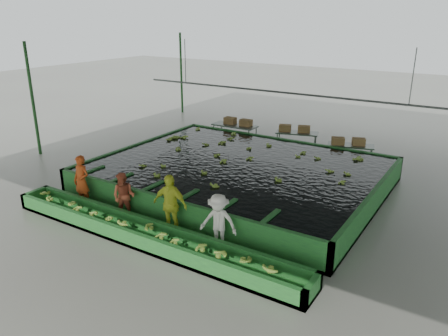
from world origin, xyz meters
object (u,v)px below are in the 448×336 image
Objects in this scene: packing_table_mid at (296,141)px; box_stack_right at (348,145)px; box_stack_mid at (294,132)px; worker_d at (218,222)px; worker_b at (124,196)px; worker_c at (170,205)px; packing_table_left at (235,135)px; worker_a at (82,181)px; flotation_tank at (238,174)px; packing_table_right at (350,154)px; sorting_trough at (146,234)px; box_stack_left at (238,125)px.

box_stack_right is at bearing -15.31° from packing_table_mid.
worker_d is at bearing -78.03° from box_stack_mid.
worker_c reaches higher than worker_b.
packing_table_left is 2.94m from box_stack_mid.
worker_a is 0.90× the size of packing_table_mid.
flotation_tank is 4.33m from worker_c.
packing_table_mid is 2.82m from packing_table_right.
worker_a is 0.91× the size of packing_table_right.
worker_a is (-3.49, 0.80, 0.62)m from sorting_trough.
worker_d reaches higher than box_stack_left.
packing_table_left reaches higher than sorting_trough.
flotation_tank is 5.55m from worker_a.
worker_c is at bearing -71.15° from box_stack_left.
box_stack_mid is 2.86m from box_stack_right.
worker_c reaches higher than sorting_trough.
worker_a is at bearing -109.19° from box_stack_mid.
sorting_trough is 5.45× the size of worker_c.
box_stack_left is (-4.74, 9.01, 0.19)m from worker_d.
sorting_trough is at bearing -105.18° from box_stack_right.
worker_c reaches higher than worker_a.
worker_b is 0.80× the size of packing_table_right.
packing_table_right is (2.74, -0.67, -0.01)m from packing_table_mid.
box_stack_mid is 1.04× the size of box_stack_right.
packing_table_right is at bearing -0.27° from box_stack_left.
flotation_tank is 6.98× the size of box_stack_mid.
sorting_trough is 10.24m from box_stack_left.
sorting_trough is at bearing -90.03° from packing_table_mid.
worker_b is 9.76m from box_stack_mid.
packing_table_left is at bearing -147.86° from box_stack_left.
sorting_trough is 1.84m from worker_b.
worker_a is 0.79× the size of packing_table_left.
worker_d is at bearing -65.98° from flotation_tank.
flotation_tank is 5.10m from sorting_trough.
packing_table_left is at bearing 106.88° from sorting_trough.
flotation_tank is 5.77× the size of worker_a.
box_stack_left reaches higher than box_stack_right.
worker_d reaches higher than packing_table_left.
box_stack_mid is (-2.05, 9.65, 0.07)m from worker_d.
worker_b is (1.91, 0.00, -0.11)m from worker_a.
box_stack_right is at bearing 53.35° from worker_a.
sorting_trough is 5.20× the size of packing_table_mid.
sorting_trough is at bearing -116.07° from worker_c.
packing_table_right is 5.60m from box_stack_left.
worker_b is at bearing -2.19° from worker_a.
sorting_trough is at bearing -73.12° from packing_table_left.
packing_table_right is (0.83, 8.98, -0.37)m from worker_d.
worker_b reaches higher than packing_table_right.
packing_table_left is at bearing -179.44° from packing_table_right.
packing_table_mid is at bearing 83.01° from worker_c.
packing_table_right is (6.24, 8.98, -0.43)m from worker_a.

